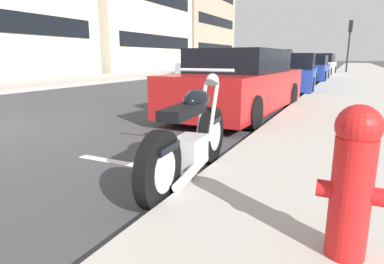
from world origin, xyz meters
The scene contains 15 objects.
sidewalk_near_curb centered at (12.00, -7.03, 0.07)m, with size 120.00×4.40×0.14m, color #ADA89E.
sidewalk_far_curb centered at (12.00, 7.23, 0.07)m, with size 120.00×5.00×0.14m, color #ADA89E.
parking_stall_stripe centered at (0.00, -4.13, 0.00)m, with size 0.12×2.20×0.01m, color silver.
parked_motorcycle centered at (-0.13, -4.67, 0.44)m, with size 2.04×0.62×1.14m.
parked_car_behind_motorcycle centered at (4.04, -3.88, 0.69)m, with size 4.74×1.98×1.43m.
parked_car_far_down_curb centered at (9.90, -4.03, 0.66)m, with size 4.63×2.00×1.40m.
parked_car_across_street centered at (15.26, -4.09, 0.65)m, with size 4.04×1.85×1.36m.
parked_car_at_intersection centered at (21.34, -4.05, 0.71)m, with size 4.26×2.05×1.52m.
parked_car_second_in_row centered at (26.85, -3.88, 0.63)m, with size 4.51×1.94×1.32m.
crossing_truck centered at (27.62, 0.81, 1.01)m, with size 2.25×5.47×1.95m.
car_opposite_curb centered at (19.02, 4.03, 0.66)m, with size 4.23×2.10×1.40m.
fire_hydrant centered at (-1.13, -6.14, 0.61)m, with size 0.24×0.36×0.88m.
traffic_signal_near_corner centered at (25.47, -5.71, 2.93)m, with size 0.36×0.28×3.85m.
townhouse_near_left centered at (22.59, 14.69, 5.95)m, with size 13.36×10.39×11.91m.
townhouse_corner_block centered at (36.54, 13.69, 5.29)m, with size 13.41×8.41×10.58m.
Camera 1 is at (-3.02, -6.08, 1.26)m, focal length 30.40 mm.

